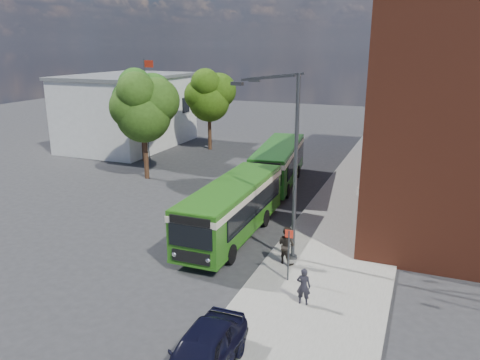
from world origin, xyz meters
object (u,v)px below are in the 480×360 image
at_px(bus_front, 232,205).
at_px(parked_car, 202,354).
at_px(street_lamp, 288,166).
at_px(bus_rear, 278,161).

relative_size(bus_front, parked_car, 2.24).
xyz_separation_m(street_lamp, parked_car, (-0.00, -9.16, -3.88)).
distance_m(bus_front, parked_car, 11.44).
distance_m(bus_rear, parked_car, 21.87).
xyz_separation_m(street_lamp, bus_rear, (-4.24, 12.28, -2.96)).
bearing_deg(street_lamp, parked_car, -90.02).
bearing_deg(bus_rear, street_lamp, -70.97).
distance_m(street_lamp, bus_rear, 13.32).
distance_m(street_lamp, parked_car, 9.95).
bearing_deg(parked_car, bus_front, 107.10).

